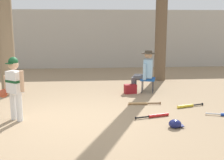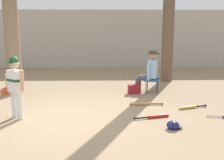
% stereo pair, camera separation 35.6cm
% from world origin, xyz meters
% --- Properties ---
extents(ground_plane, '(60.00, 60.00, 0.00)m').
position_xyz_m(ground_plane, '(0.00, 0.00, 0.00)').
color(ground_plane, '#937A5B').
extents(concrete_back_wall, '(18.00, 0.36, 2.55)m').
position_xyz_m(concrete_back_wall, '(0.00, 7.22, 1.27)').
color(concrete_back_wall, '#ADA89E').
rests_on(concrete_back_wall, ground).
extents(tree_near_player, '(0.56, 0.56, 5.38)m').
position_xyz_m(tree_near_player, '(-1.83, 2.49, 2.41)').
color(tree_near_player, '#7F6B51').
rests_on(tree_near_player, ground).
extents(tree_behind_spectator, '(0.55, 0.55, 5.39)m').
position_xyz_m(tree_behind_spectator, '(2.89, 4.10, 2.43)').
color(tree_behind_spectator, brown).
rests_on(tree_behind_spectator, ground).
extents(young_ballplayer, '(0.60, 0.39, 1.31)m').
position_xyz_m(young_ballplayer, '(-1.09, 0.19, 0.74)').
color(young_ballplayer, white).
rests_on(young_ballplayer, ground).
extents(folding_stool, '(0.50, 0.50, 0.41)m').
position_xyz_m(folding_stool, '(2.10, 2.37, 0.36)').
color(folding_stool, '#194C9E').
rests_on(folding_stool, ground).
extents(seated_spectator, '(0.68, 0.53, 1.20)m').
position_xyz_m(seated_spectator, '(2.01, 2.40, 0.64)').
color(seated_spectator, '#47474C').
rests_on(seated_spectator, ground).
extents(handbag_beside_stool, '(0.37, 0.23, 0.26)m').
position_xyz_m(handbag_beside_stool, '(1.58, 2.24, 0.13)').
color(handbag_beside_stool, maroon).
rests_on(handbag_beside_stool, ground).
extents(bat_yellow_trainer, '(0.70, 0.27, 0.07)m').
position_xyz_m(bat_yellow_trainer, '(2.73, 0.79, 0.03)').
color(bat_yellow_trainer, yellow).
rests_on(bat_yellow_trainer, ground).
extents(bat_red_barrel, '(0.76, 0.26, 0.07)m').
position_xyz_m(bat_red_barrel, '(1.82, 0.13, 0.03)').
color(bat_red_barrel, red).
rests_on(bat_red_barrel, ground).
extents(bat_wood_tan, '(0.80, 0.09, 0.07)m').
position_xyz_m(bat_wood_tan, '(1.66, 1.09, 0.03)').
color(bat_wood_tan, tan).
rests_on(bat_wood_tan, ground).
extents(batting_helmet_navy, '(0.29, 0.22, 0.17)m').
position_xyz_m(batting_helmet_navy, '(2.04, -0.49, 0.07)').
color(batting_helmet_navy, navy).
rests_on(batting_helmet_navy, ground).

